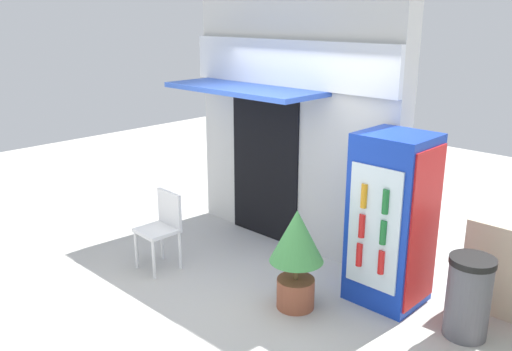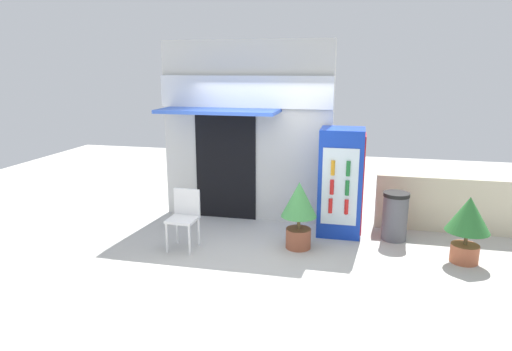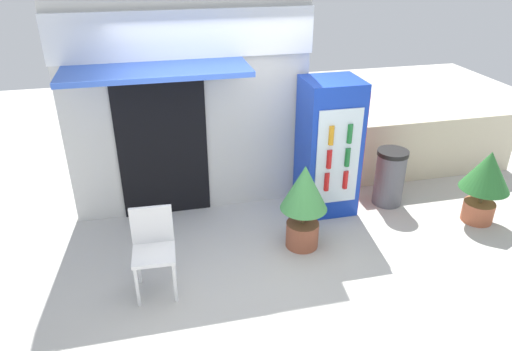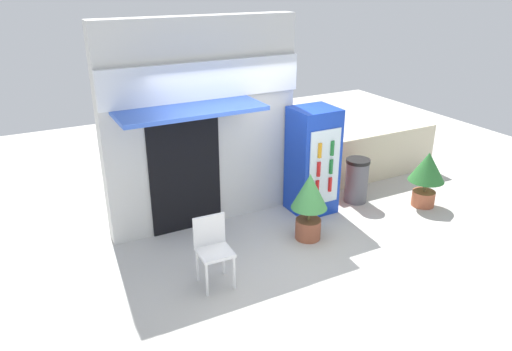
% 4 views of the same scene
% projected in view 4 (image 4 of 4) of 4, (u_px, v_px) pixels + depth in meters
% --- Properties ---
extents(ground, '(16.00, 16.00, 0.00)m').
position_uv_depth(ground, '(272.00, 257.00, 6.97)').
color(ground, beige).
extents(storefront_building, '(3.07, 1.10, 3.21)m').
position_uv_depth(storefront_building, '(201.00, 124.00, 7.39)').
color(storefront_building, silver).
rests_on(storefront_building, ground).
extents(drink_cooler, '(0.72, 0.71, 1.79)m').
position_uv_depth(drink_cooler, '(313.00, 161.00, 8.03)').
color(drink_cooler, '#1438B2').
rests_on(drink_cooler, ground).
extents(plastic_chair, '(0.44, 0.43, 0.92)m').
position_uv_depth(plastic_chair, '(213.00, 245.00, 6.23)').
color(plastic_chair, white).
rests_on(plastic_chair, ground).
extents(potted_plant_near_shop, '(0.55, 0.55, 1.06)m').
position_uv_depth(potted_plant_near_shop, '(309.00, 200.00, 7.23)').
color(potted_plant_near_shop, '#995138').
rests_on(potted_plant_near_shop, ground).
extents(potted_plant_curbside, '(0.61, 0.61, 0.98)m').
position_uv_depth(potted_plant_curbside, '(427.00, 172.00, 8.29)').
color(potted_plant_curbside, '#AD5B3D').
rests_on(potted_plant_curbside, ground).
extents(trash_bin, '(0.42, 0.42, 0.79)m').
position_uv_depth(trash_bin, '(357.00, 180.00, 8.54)').
color(trash_bin, '#595960').
rests_on(trash_bin, ground).
extents(stone_boundary_wall, '(2.66, 0.22, 0.94)m').
position_uv_depth(stone_boundary_wall, '(379.00, 156.00, 9.46)').
color(stone_boundary_wall, beige).
rests_on(stone_boundary_wall, ground).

